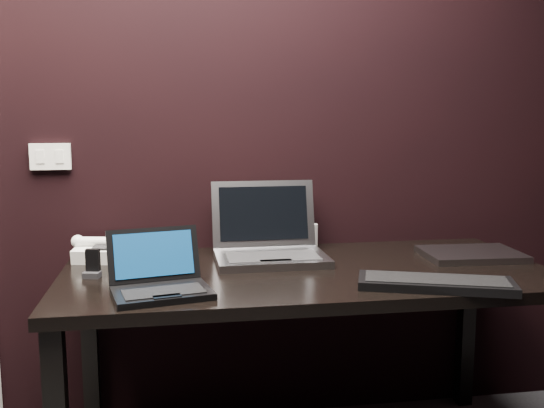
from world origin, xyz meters
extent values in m
plane|color=black|center=(0.00, 1.80, 1.30)|extent=(4.00, 0.00, 4.00)
cube|color=silver|center=(-0.62, 1.79, 1.12)|extent=(0.15, 0.02, 0.10)
cube|color=silver|center=(-0.66, 1.78, 1.12)|extent=(0.03, 0.01, 0.05)
cube|color=silver|center=(-0.58, 1.78, 1.12)|extent=(0.03, 0.01, 0.05)
cube|color=black|center=(0.30, 1.40, 0.72)|extent=(1.70, 0.80, 0.04)
cube|color=black|center=(-0.50, 1.75, 0.35)|extent=(0.06, 0.06, 0.70)
cube|color=black|center=(1.10, 1.75, 0.35)|extent=(0.06, 0.06, 0.70)
cube|color=black|center=(-0.20, 1.15, 0.75)|extent=(0.32, 0.25, 0.02)
cube|color=black|center=(-0.19, 1.12, 0.76)|extent=(0.25, 0.15, 0.00)
cube|color=black|center=(-0.18, 1.07, 0.76)|extent=(0.08, 0.05, 0.00)
cube|color=black|center=(-0.22, 1.27, 0.84)|extent=(0.29, 0.12, 0.17)
cube|color=#09274A|center=(-0.22, 1.26, 0.84)|extent=(0.25, 0.09, 0.13)
cube|color=gray|center=(0.19, 1.52, 0.75)|extent=(0.41, 0.30, 0.03)
cube|color=black|center=(0.19, 1.48, 0.77)|extent=(0.33, 0.16, 0.00)
cube|color=#9A999E|center=(0.19, 1.41, 0.77)|extent=(0.11, 0.05, 0.00)
cube|color=gray|center=(0.19, 1.70, 0.89)|extent=(0.41, 0.08, 0.25)
cube|color=black|center=(0.19, 1.69, 0.90)|extent=(0.35, 0.06, 0.21)
cube|color=black|center=(0.65, 1.10, 0.75)|extent=(0.51, 0.31, 0.03)
cube|color=black|center=(0.65, 1.10, 0.77)|extent=(0.45, 0.27, 0.00)
cube|color=gray|center=(0.96, 1.46, 0.75)|extent=(0.37, 0.28, 0.02)
cube|color=silver|center=(-0.43, 1.65, 0.77)|extent=(0.20, 0.19, 0.07)
cylinder|color=silver|center=(-0.43, 1.64, 0.81)|extent=(0.17, 0.07, 0.04)
sphere|color=silver|center=(-0.51, 1.65, 0.81)|extent=(0.06, 0.06, 0.05)
sphere|color=white|center=(-0.35, 1.62, 0.81)|extent=(0.06, 0.06, 0.05)
cube|color=black|center=(-0.42, 1.60, 0.80)|extent=(0.08, 0.06, 0.01)
cube|color=black|center=(-0.43, 1.41, 0.79)|extent=(0.05, 0.03, 0.09)
cube|color=black|center=(-0.43, 1.40, 0.75)|extent=(0.06, 0.05, 0.02)
cylinder|color=silver|center=(0.39, 1.75, 0.79)|extent=(0.08, 0.08, 0.09)
cylinder|color=orange|center=(0.37, 1.76, 0.89)|extent=(0.02, 0.03, 0.14)
cylinder|color=green|center=(0.40, 1.74, 0.89)|extent=(0.02, 0.02, 0.14)
cylinder|color=black|center=(0.39, 1.76, 0.89)|extent=(0.01, 0.01, 0.14)
cylinder|color=#F25916|center=(0.38, 1.74, 0.89)|extent=(0.02, 0.03, 0.14)
camera|label=1|loc=(-0.16, -0.63, 1.28)|focal=40.00mm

